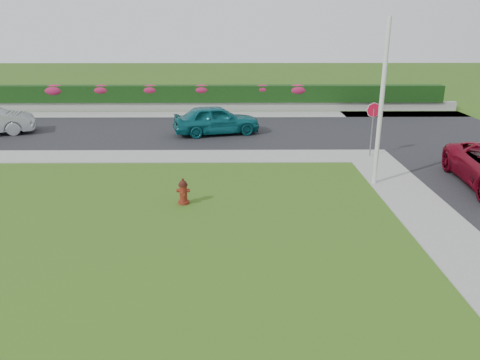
{
  "coord_description": "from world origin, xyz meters",
  "views": [
    {
      "loc": [
        1.02,
        -11.25,
        5.73
      ],
      "look_at": [
        1.14,
        3.04,
        0.9
      ],
      "focal_mm": 35.0,
      "sensor_mm": 36.0,
      "label": 1
    }
  ],
  "objects_px": {
    "stop_sign": "(373,117)",
    "sedan_teal": "(216,120)",
    "utility_pole": "(381,105)",
    "fire_hydrant": "(183,192)"
  },
  "relations": [
    {
      "from": "fire_hydrant",
      "to": "sedan_teal",
      "type": "xyz_separation_m",
      "value": [
        0.7,
        10.08,
        0.4
      ]
    },
    {
      "from": "fire_hydrant",
      "to": "stop_sign",
      "type": "relative_size",
      "value": 0.36
    },
    {
      "from": "sedan_teal",
      "to": "utility_pole",
      "type": "distance_m",
      "value": 10.43
    },
    {
      "from": "utility_pole",
      "to": "fire_hydrant",
      "type": "bearing_deg",
      "value": -164.11
    },
    {
      "from": "stop_sign",
      "to": "sedan_teal",
      "type": "bearing_deg",
      "value": 164.47
    },
    {
      "from": "fire_hydrant",
      "to": "utility_pole",
      "type": "relative_size",
      "value": 0.15
    },
    {
      "from": "fire_hydrant",
      "to": "stop_sign",
      "type": "bearing_deg",
      "value": 36.85
    },
    {
      "from": "utility_pole",
      "to": "stop_sign",
      "type": "relative_size",
      "value": 2.45
    },
    {
      "from": "fire_hydrant",
      "to": "utility_pole",
      "type": "xyz_separation_m",
      "value": [
        6.9,
        1.96,
        2.55
      ]
    },
    {
      "from": "utility_pole",
      "to": "sedan_teal",
      "type": "bearing_deg",
      "value": 127.35
    }
  ]
}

